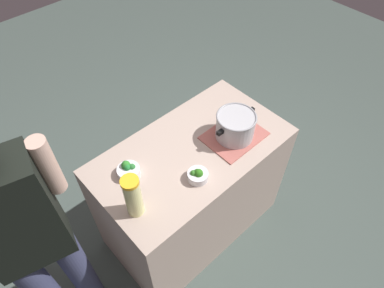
{
  "coord_description": "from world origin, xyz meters",
  "views": [
    {
      "loc": [
        0.89,
        0.97,
        2.48
      ],
      "look_at": [
        0.0,
        0.0,
        0.95
      ],
      "focal_mm": 32.26,
      "sensor_mm": 36.0,
      "label": 1
    }
  ],
  "objects_px": {
    "broccoli_bowl_center": "(128,170)",
    "person_cook": "(35,245)",
    "cooking_pot": "(235,126)",
    "lemonade_pitcher": "(133,196)",
    "broccoli_bowl_front": "(198,175)"
  },
  "relations": [
    {
      "from": "lemonade_pitcher",
      "to": "broccoli_bowl_front",
      "type": "xyz_separation_m",
      "value": [
        -0.37,
        0.07,
        -0.1
      ]
    },
    {
      "from": "lemonade_pitcher",
      "to": "person_cook",
      "type": "xyz_separation_m",
      "value": [
        0.47,
        -0.14,
        -0.08
      ]
    },
    {
      "from": "cooking_pot",
      "to": "broccoli_bowl_center",
      "type": "height_order",
      "value": "cooking_pot"
    },
    {
      "from": "cooking_pot",
      "to": "broccoli_bowl_front",
      "type": "bearing_deg",
      "value": 11.71
    },
    {
      "from": "broccoli_bowl_center",
      "to": "person_cook",
      "type": "relative_size",
      "value": 0.07
    },
    {
      "from": "broccoli_bowl_center",
      "to": "broccoli_bowl_front",
      "type": "bearing_deg",
      "value": 132.25
    },
    {
      "from": "broccoli_bowl_center",
      "to": "person_cook",
      "type": "xyz_separation_m",
      "value": [
        0.59,
        0.08,
        0.03
      ]
    },
    {
      "from": "lemonade_pitcher",
      "to": "person_cook",
      "type": "bearing_deg",
      "value": -16.4
    },
    {
      "from": "broccoli_bowl_center",
      "to": "person_cook",
      "type": "distance_m",
      "value": 0.59
    },
    {
      "from": "lemonade_pitcher",
      "to": "broccoli_bowl_front",
      "type": "height_order",
      "value": "lemonade_pitcher"
    },
    {
      "from": "cooking_pot",
      "to": "broccoli_bowl_center",
      "type": "bearing_deg",
      "value": -17.81
    },
    {
      "from": "broccoli_bowl_front",
      "to": "person_cook",
      "type": "distance_m",
      "value": 0.87
    },
    {
      "from": "broccoli_bowl_front",
      "to": "broccoli_bowl_center",
      "type": "xyz_separation_m",
      "value": [
        0.26,
        -0.29,
        -0.0
      ]
    },
    {
      "from": "lemonade_pitcher",
      "to": "broccoli_bowl_center",
      "type": "xyz_separation_m",
      "value": [
        -0.11,
        -0.22,
        -0.1
      ]
    },
    {
      "from": "broccoli_bowl_front",
      "to": "person_cook",
      "type": "relative_size",
      "value": 0.07
    }
  ]
}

